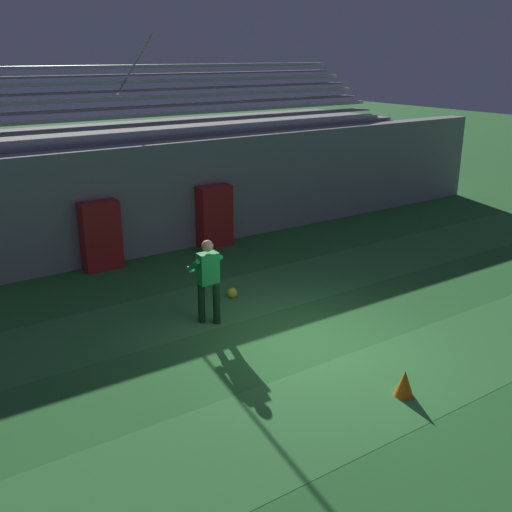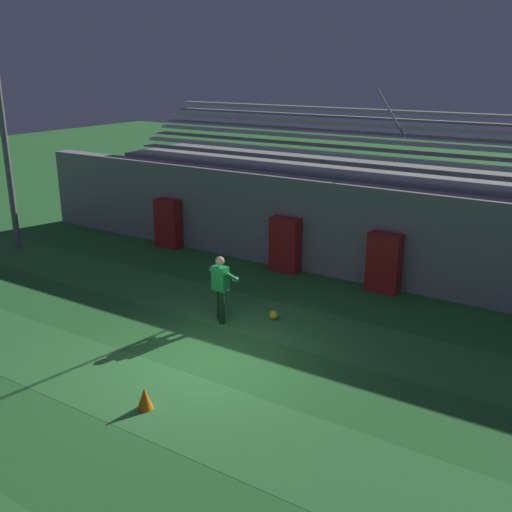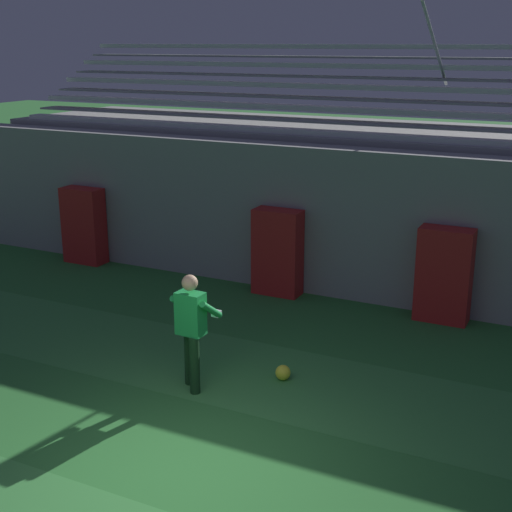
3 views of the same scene
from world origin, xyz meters
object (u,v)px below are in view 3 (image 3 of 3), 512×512
soccer_ball (283,373)px  padding_pillar_far_left (84,226)px  goalkeeper (192,324)px  padding_pillar_gate_left (277,252)px  padding_pillar_gate_right (444,275)px

soccer_ball → padding_pillar_far_left: bearing=152.1°
padding_pillar_far_left → soccer_ball: size_ratio=7.51×
goalkeeper → padding_pillar_far_left: bearing=141.9°
padding_pillar_gate_left → padding_pillar_gate_right: (3.13, 0.00, 0.00)m
padding_pillar_gate_right → padding_pillar_far_left: bearing=180.0°
padding_pillar_gate_left → soccer_ball: 3.74m
goalkeeper → soccer_ball: (1.03, 0.78, -0.84)m
padding_pillar_gate_right → soccer_ball: padding_pillar_gate_right is taller
goalkeeper → padding_pillar_gate_left: bearing=98.1°
padding_pillar_gate_left → soccer_ball: bearing=-64.1°
goalkeeper → padding_pillar_gate_right: bearing=57.9°
padding_pillar_gate_left → padding_pillar_gate_right: size_ratio=1.00×
padding_pillar_gate_left → padding_pillar_far_left: bearing=180.0°
padding_pillar_gate_left → soccer_ball: (1.60, -3.30, -0.72)m
padding_pillar_gate_right → padding_pillar_far_left: 7.76m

